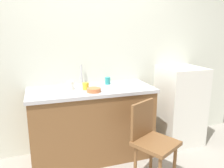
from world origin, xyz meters
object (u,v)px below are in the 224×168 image
at_px(cup_teal, 108,81).
at_px(cup_white, 71,85).
at_px(terracotta_bowl, 94,90).
at_px(refrigerator, 180,105).
at_px(chair, 151,139).
at_px(cup_yellow, 86,86).

bearing_deg(cup_teal, cup_white, -165.62).
height_order(terracotta_bowl, cup_teal, cup_teal).
bearing_deg(refrigerator, cup_teal, 172.43).
bearing_deg(chair, cup_teal, 76.94).
bearing_deg(cup_white, chair, -44.07).
xyz_separation_m(refrigerator, chair, (-0.83, -0.70, -0.06)).
xyz_separation_m(refrigerator, cup_yellow, (-1.39, -0.04, 0.41)).
bearing_deg(cup_white, refrigerator, -0.36).
xyz_separation_m(cup_teal, cup_yellow, (-0.33, -0.18, -0.00)).
height_order(refrigerator, cup_teal, refrigerator).
bearing_deg(cup_yellow, terracotta_bowl, -64.30).
xyz_separation_m(refrigerator, terracotta_bowl, (-1.32, -0.18, 0.39)).
distance_m(terracotta_bowl, cup_white, 0.31).
bearing_deg(refrigerator, chair, -139.98).
xyz_separation_m(chair, terracotta_bowl, (-0.49, 0.52, 0.45)).
relative_size(refrigerator, chair, 1.26).
height_order(chair, cup_yellow, cup_yellow).
distance_m(chair, cup_yellow, 0.98).
bearing_deg(terracotta_bowl, cup_teal, 50.22).
height_order(refrigerator, chair, refrigerator).
relative_size(refrigerator, terracotta_bowl, 6.98).
height_order(cup_teal, cup_yellow, cup_teal).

